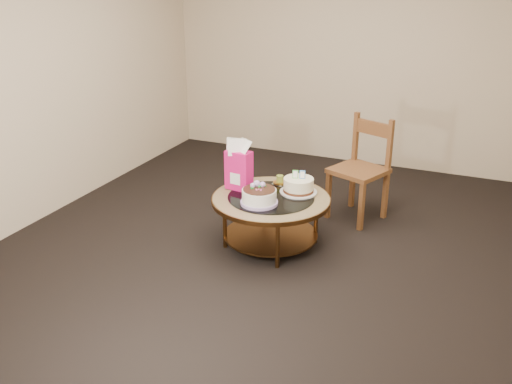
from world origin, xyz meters
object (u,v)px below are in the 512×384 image
at_px(decorated_cake, 259,197).
at_px(cream_cake, 299,186).
at_px(dining_chair, 361,168).
at_px(coffee_table, 271,205).
at_px(gift_bag, 239,165).

distance_m(decorated_cake, cream_cake, 0.42).
height_order(decorated_cake, cream_cake, cream_cake).
relative_size(cream_cake, dining_chair, 0.33).
bearing_deg(dining_chair, coffee_table, -99.99).
height_order(coffee_table, cream_cake, cream_cake).
relative_size(gift_bag, dining_chair, 0.46).
xyz_separation_m(gift_bag, dining_chair, (0.88, 0.84, -0.18)).
relative_size(coffee_table, dining_chair, 1.04).
xyz_separation_m(coffee_table, cream_cake, (0.18, 0.18, 0.14)).
xyz_separation_m(decorated_cake, dining_chair, (0.59, 1.08, -0.02)).
bearing_deg(coffee_table, dining_chair, 58.22).
bearing_deg(gift_bag, cream_cake, 21.59).
height_order(coffee_table, dining_chair, dining_chair).
relative_size(decorated_cake, cream_cake, 0.96).
distance_m(coffee_table, cream_cake, 0.29).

